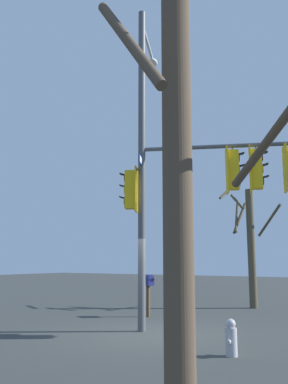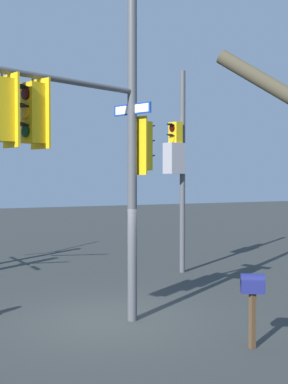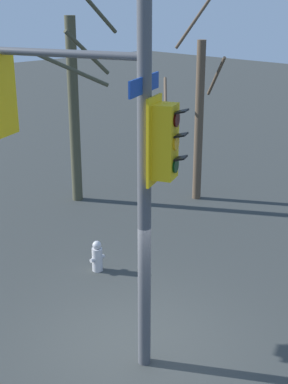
# 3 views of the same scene
# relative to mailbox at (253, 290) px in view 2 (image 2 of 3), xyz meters

# --- Properties ---
(ground_plane) EXTENTS (80.00, 80.00, 0.00)m
(ground_plane) POSITION_rel_mailbox_xyz_m (2.80, 1.80, -1.11)
(ground_plane) COLOR #333735
(main_signal_pole_assembly) EXTENTS (3.07, 5.89, 9.47)m
(main_signal_pole_assembly) POSITION_rel_mailbox_xyz_m (1.96, 2.60, 3.65)
(main_signal_pole_assembly) COLOR #4C4F54
(main_signal_pole_assembly) RESTS_ON ground
(secondary_pole_assembly) EXTENTS (0.59, 0.79, 6.70)m
(secondary_pole_assembly) POSITION_rel_mailbox_xyz_m (7.04, -2.11, 2.66)
(secondary_pole_assembly) COLOR #4C4F54
(secondary_pole_assembly) RESTS_ON ground
(mailbox) EXTENTS (0.42, 0.50, 1.41)m
(mailbox) POSITION_rel_mailbox_xyz_m (0.00, 0.00, 0.00)
(mailbox) COLOR #4C3823
(mailbox) RESTS_ON ground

